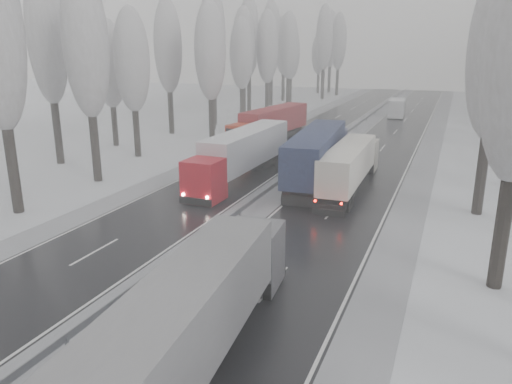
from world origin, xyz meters
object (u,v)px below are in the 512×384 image
Objects in this scene: box_truck_distant at (397,108)px; truck_red_white at (242,153)px; truck_cream_box at (351,163)px; truck_grey_tarp at (196,312)px; truck_blue_box at (319,152)px; truck_red_red at (271,123)px.

truck_red_white is (-7.31, -46.06, 0.95)m from box_truck_distant.
truck_cream_box is at bearing -91.51° from box_truck_distant.
truck_cream_box is at bearing 84.27° from truck_grey_tarp.
box_truck_distant is (1.18, 44.33, -1.12)m from truck_blue_box.
truck_cream_box is 0.91× the size of truck_red_red.
truck_red_white is (-6.13, -1.73, -0.17)m from truck_blue_box.
truck_red_white is at bearing 104.64° from truck_grey_tarp.
truck_red_red is at bearing 103.01° from truck_red_white.
truck_blue_box reaches higher than truck_cream_box.
box_truck_distant is (-1.56, 70.46, -0.85)m from truck_grey_tarp.
truck_red_white is 17.05m from truck_red_red.
box_truck_distant is at bearing 85.93° from truck_grey_tarp.
truck_cream_box reaches higher than box_truck_distant.
truck_red_white reaches higher than truck_grey_tarp.
truck_blue_box is 1.20× the size of truck_cream_box.
truck_grey_tarp is 1.99× the size of box_truck_distant.
truck_blue_box is at bearing 90.65° from truck_grey_tarp.
truck_blue_box is (-2.74, 26.13, 0.27)m from truck_grey_tarp.
truck_blue_box is 17.82m from truck_red_red.
truck_cream_box is at bearing -44.97° from truck_red_red.
box_truck_distant is 31.36m from truck_red_red.
truck_red_red reaches higher than box_truck_distant.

